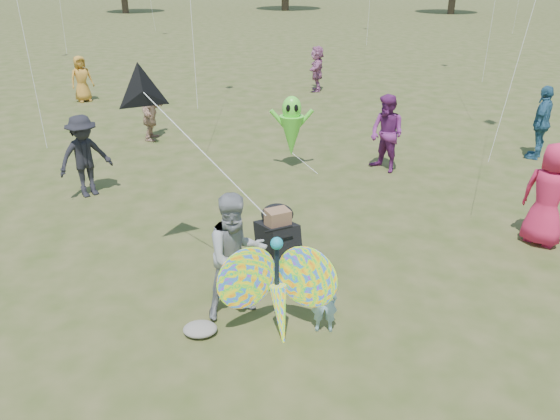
# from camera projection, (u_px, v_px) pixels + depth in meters

# --- Properties ---
(ground) EXTENTS (160.00, 160.00, 0.00)m
(ground) POSITION_uv_depth(u_px,v_px,m) (298.00, 331.00, 7.25)
(ground) COLOR #51592B
(ground) RESTS_ON ground
(child_girl) EXTENTS (0.36, 0.25, 0.96)m
(child_girl) POSITION_uv_depth(u_px,v_px,m) (324.00, 300.00, 7.08)
(child_girl) COLOR #96C4D5
(child_girl) RESTS_ON ground
(adult_man) EXTENTS (1.08, 0.99, 1.79)m
(adult_man) POSITION_uv_depth(u_px,v_px,m) (237.00, 256.00, 7.28)
(adult_man) COLOR gray
(adult_man) RESTS_ON ground
(grey_bag) EXTENTS (0.45, 0.37, 0.14)m
(grey_bag) POSITION_uv_depth(u_px,v_px,m) (200.00, 329.00, 7.18)
(grey_bag) COLOR gray
(grey_bag) RESTS_ON ground
(crowd_a) EXTENTS (1.03, 1.04, 1.81)m
(crowd_a) POSITION_uv_depth(u_px,v_px,m) (549.00, 195.00, 9.20)
(crowd_a) COLOR #CB2048
(crowd_a) RESTS_ON ground
(crowd_b) EXTENTS (1.26, 1.20, 1.72)m
(crowd_b) POSITION_uv_depth(u_px,v_px,m) (85.00, 156.00, 11.18)
(crowd_b) COLOR black
(crowd_b) RESTS_ON ground
(crowd_c) EXTENTS (1.00, 1.11, 1.82)m
(crowd_c) POSITION_uv_depth(u_px,v_px,m) (542.00, 123.00, 13.38)
(crowd_c) COLOR #2D5D7D
(crowd_c) RESTS_ON ground
(crowd_d) EXTENTS (0.53, 1.45, 1.54)m
(crowd_d) POSITION_uv_depth(u_px,v_px,m) (149.00, 112.00, 14.93)
(crowd_d) COLOR tan
(crowd_d) RESTS_ON ground
(crowd_e) EXTENTS (1.05, 1.10, 1.79)m
(crowd_e) POSITION_uv_depth(u_px,v_px,m) (387.00, 134.00, 12.55)
(crowd_e) COLOR #70256B
(crowd_e) RESTS_ON ground
(crowd_g) EXTENTS (0.92, 0.86, 1.58)m
(crowd_g) POSITION_uv_depth(u_px,v_px,m) (82.00, 79.00, 19.09)
(crowd_g) COLOR #C0832D
(crowd_g) RESTS_ON ground
(crowd_j) EXTENTS (0.70, 1.61, 1.68)m
(crowd_j) POSITION_uv_depth(u_px,v_px,m) (317.00, 69.00, 20.67)
(crowd_j) COLOR #AE6392
(crowd_j) RESTS_ON ground
(jogging_stroller) EXTENTS (0.77, 1.14, 1.09)m
(jogging_stroller) POSITION_uv_depth(u_px,v_px,m) (278.00, 236.00, 8.46)
(jogging_stroller) COLOR black
(jogging_stroller) RESTS_ON ground
(butterfly_kite) EXTENTS (1.74, 0.75, 1.60)m
(butterfly_kite) POSITION_uv_depth(u_px,v_px,m) (278.00, 290.00, 6.94)
(butterfly_kite) COLOR red
(butterfly_kite) RESTS_ON ground
(delta_kite_rig) EXTENTS (2.18, 1.64, 1.77)m
(delta_kite_rig) POSITION_uv_depth(u_px,v_px,m) (144.00, 93.00, 7.74)
(delta_kite_rig) COLOR black
(delta_kite_rig) RESTS_ON ground
(alien_kite) EXTENTS (1.12, 0.69, 1.74)m
(alien_kite) POSITION_uv_depth(u_px,v_px,m) (292.00, 129.00, 12.65)
(alien_kite) COLOR #5FEC37
(alien_kite) RESTS_ON ground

